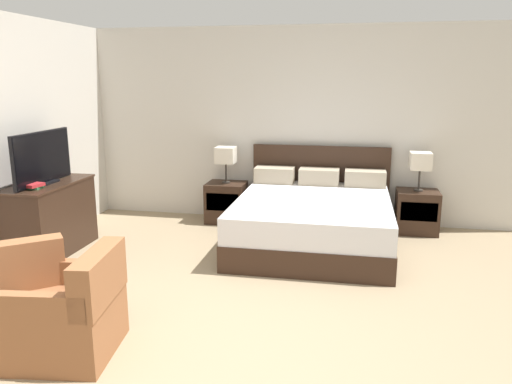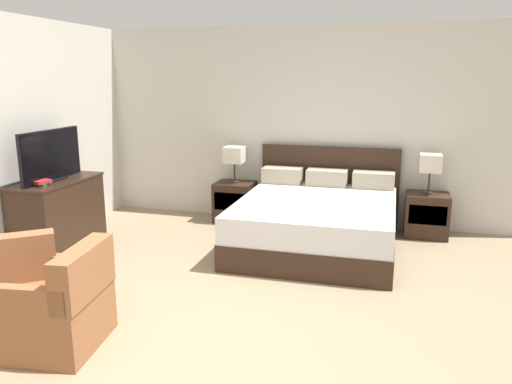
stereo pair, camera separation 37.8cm
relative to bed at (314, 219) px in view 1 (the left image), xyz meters
name	(u,v)px [view 1 (the left image)]	position (x,y,z in m)	size (l,w,h in m)	color
ground_plane	(205,366)	(-0.50, -2.66, -0.31)	(11.02, 11.02, 0.00)	#998466
wall_back	(284,126)	(-0.50, 1.04, 0.97)	(6.41, 0.06, 2.56)	beige
bed	(314,219)	(0.00, 0.00, 0.00)	(1.79, 2.05, 1.03)	#332116
nightstand_left	(226,202)	(-1.23, 0.73, -0.04)	(0.51, 0.43, 0.53)	#332116
nightstand_right	(417,212)	(1.23, 0.73, -0.04)	(0.51, 0.43, 0.53)	#332116
table_lamp_left	(226,156)	(-1.23, 0.73, 0.59)	(0.25, 0.25, 0.48)	#332D28
table_lamp_right	(420,162)	(1.23, 0.73, 0.59)	(0.25, 0.25, 0.48)	#332D28
dresser	(50,217)	(-2.83, -0.82, 0.10)	(0.52, 1.12, 0.79)	#332116
tv	(43,159)	(-2.82, -0.87, 0.76)	(0.18, 0.97, 0.56)	black
book_red_cover	(32,187)	(-2.81, -1.11, 0.50)	(0.19, 0.15, 0.02)	#2D7042
book_blue_cover	(30,185)	(-2.83, -1.11, 0.53)	(0.25, 0.18, 0.03)	#B7282D
armchair_by_window	(17,292)	(-2.09, -2.41, -0.02)	(0.96, 0.97, 0.76)	#935B38
armchair_companion	(70,316)	(-1.47, -2.69, -0.02)	(0.77, 0.76, 0.76)	#935B38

